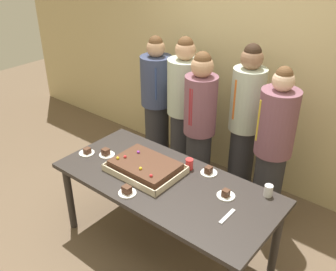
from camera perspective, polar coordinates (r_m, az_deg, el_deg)
name	(u,v)px	position (r m, az deg, el deg)	size (l,w,h in m)	color
ground_plane	(166,246)	(3.77, -0.37, -16.38)	(12.00, 12.00, 0.00)	brown
interior_back_panel	(261,55)	(4.19, 13.92, 11.68)	(8.00, 0.12, 3.00)	#CCB784
party_table	(165,189)	(3.32, -0.40, -8.04)	(1.97, 0.90, 0.77)	#2D2826
sheet_cake	(145,167)	(3.37, -3.44, -4.74)	(0.63, 0.47, 0.12)	beige
plated_slice_near_left	(87,152)	(3.72, -12.13, -2.45)	(0.15, 0.15, 0.06)	white
plated_slice_near_right	(209,171)	(3.37, 6.16, -5.41)	(0.15, 0.15, 0.07)	white
plated_slice_far_left	(106,153)	(3.66, -9.29, -2.66)	(0.15, 0.15, 0.07)	white
plated_slice_far_right	(127,191)	(3.13, -6.20, -8.35)	(0.15, 0.15, 0.07)	white
plated_slice_center_front	(226,195)	(3.12, 8.72, -8.80)	(0.15, 0.15, 0.07)	white
drink_cup_nearest	(268,191)	(3.18, 14.91, -8.04)	(0.07, 0.07, 0.10)	white
drink_cup_middle	(189,164)	(3.40, 3.24, -4.31)	(0.07, 0.07, 0.10)	red
cake_server_utensil	(227,216)	(2.94, 8.92, -11.95)	(0.03, 0.20, 0.01)	silver
person_serving_front	(184,111)	(4.23, 2.43, 3.73)	(0.38, 0.38, 1.72)	#28282D
person_green_shirt_behind	(273,150)	(3.65, 15.51, -2.12)	(0.35, 0.35, 1.67)	#28282D
person_striped_tie_right	(157,102)	(4.54, -1.74, 5.01)	(0.37, 0.37, 1.64)	#28282D
person_far_right_suit	(199,128)	(3.87, 4.77, 1.11)	(0.33, 0.33, 1.68)	#28282D
person_left_edge_reaching	(245,124)	(3.94, 11.51, 1.73)	(0.33, 0.33, 1.75)	#28282D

